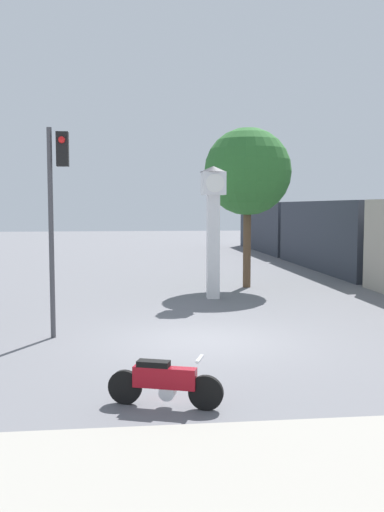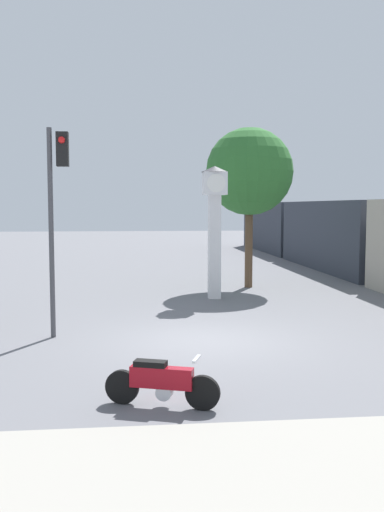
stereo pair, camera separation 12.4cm
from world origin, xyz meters
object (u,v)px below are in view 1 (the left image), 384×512
object	(u,v)px
freight_train	(338,235)
traffic_light	(56,196)
clock_tower	(213,212)
street_tree	(248,172)
motorcycle	(164,382)

from	to	relation	value
freight_train	traffic_light	distance (m)	18.42
freight_train	clock_tower	bearing A→B (deg)	-132.38
traffic_light	street_tree	xyz separation A→B (m)	(6.27, 7.88, 1.07)
street_tree	clock_tower	bearing A→B (deg)	-124.23
traffic_light	street_tree	size ratio (longest dim) A/B	0.81
freight_train	street_tree	bearing A→B (deg)	-135.35
traffic_light	street_tree	bearing A→B (deg)	51.48
freight_train	street_tree	size ratio (longest dim) A/B	5.78
clock_tower	traffic_light	world-z (taller)	traffic_light
motorcycle	freight_train	world-z (taller)	freight_train
freight_train	street_tree	xyz separation A→B (m)	(-5.91, -5.84, 2.75)
motorcycle	freight_train	bearing A→B (deg)	80.88
traffic_light	street_tree	world-z (taller)	street_tree
clock_tower	freight_train	distance (m)	11.37
motorcycle	traffic_light	bearing A→B (deg)	132.42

